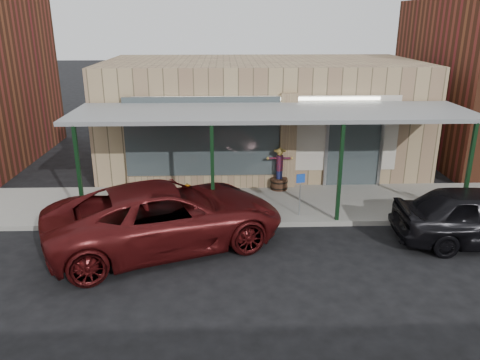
{
  "coord_description": "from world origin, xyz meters",
  "views": [
    {
      "loc": [
        -1.45,
        -10.29,
        5.72
      ],
      "look_at": [
        -1.01,
        2.6,
        1.25
      ],
      "focal_mm": 35.0,
      "sensor_mm": 36.0,
      "label": 1
    }
  ],
  "objects_px": {
    "barrel_pumpkin": "(187,197)",
    "handicap_sign": "(300,189)",
    "barrel_scarecrow": "(279,175)",
    "car_maroon": "(167,216)"
  },
  "relations": [
    {
      "from": "car_maroon",
      "to": "handicap_sign",
      "type": "bearing_deg",
      "value": -88.47
    },
    {
      "from": "barrel_scarecrow",
      "to": "handicap_sign",
      "type": "relative_size",
      "value": 1.15
    },
    {
      "from": "barrel_scarecrow",
      "to": "car_maroon",
      "type": "relative_size",
      "value": 0.24
    },
    {
      "from": "barrel_pumpkin",
      "to": "handicap_sign",
      "type": "xyz_separation_m",
      "value": [
        3.39,
        -0.97,
        0.58
      ]
    },
    {
      "from": "barrel_scarecrow",
      "to": "handicap_sign",
      "type": "xyz_separation_m",
      "value": [
        0.35,
        -2.28,
        0.33
      ]
    },
    {
      "from": "barrel_pumpkin",
      "to": "car_maroon",
      "type": "distance_m",
      "value": 2.58
    },
    {
      "from": "barrel_scarecrow",
      "to": "car_maroon",
      "type": "distance_m",
      "value": 5.12
    },
    {
      "from": "barrel_scarecrow",
      "to": "car_maroon",
      "type": "bearing_deg",
      "value": -124.92
    },
    {
      "from": "barrel_pumpkin",
      "to": "handicap_sign",
      "type": "distance_m",
      "value": 3.58
    },
    {
      "from": "handicap_sign",
      "to": "car_maroon",
      "type": "distance_m",
      "value": 4.05
    }
  ]
}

